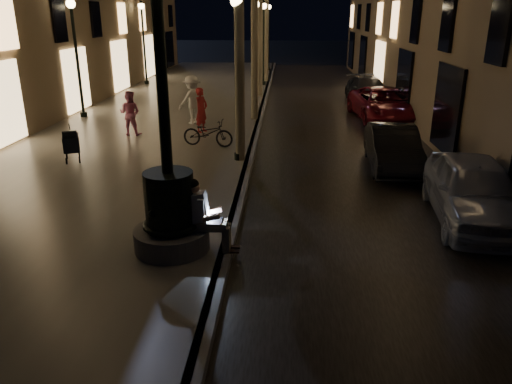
# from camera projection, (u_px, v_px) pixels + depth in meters

# --- Properties ---
(ground) EXTENTS (120.00, 120.00, 0.00)m
(ground) POSITION_uv_depth(u_px,v_px,m) (261.00, 119.00, 21.57)
(ground) COLOR black
(ground) RESTS_ON ground
(cobble_lane) EXTENTS (6.00, 45.00, 0.02)m
(cobble_lane) POSITION_uv_depth(u_px,v_px,m) (330.00, 119.00, 21.39)
(cobble_lane) COLOR black
(cobble_lane) RESTS_ON ground
(promenade) EXTENTS (8.00, 45.00, 0.20)m
(promenade) POSITION_uv_depth(u_px,v_px,m) (169.00, 115.00, 21.76)
(promenade) COLOR #69655D
(promenade) RESTS_ON ground
(curb_strip) EXTENTS (0.25, 45.00, 0.20)m
(curb_strip) POSITION_uv_depth(u_px,v_px,m) (261.00, 116.00, 21.53)
(curb_strip) COLOR #59595B
(curb_strip) RESTS_ON ground
(fountain_lamppost) EXTENTS (1.40, 1.40, 5.21)m
(fountain_lamppost) POSITION_uv_depth(u_px,v_px,m) (169.00, 198.00, 9.01)
(fountain_lamppost) COLOR #59595B
(fountain_lamppost) RESTS_ON promenade
(seated_man_laptop) EXTENTS (1.01, 0.34, 1.38)m
(seated_man_laptop) POSITION_uv_depth(u_px,v_px,m) (203.00, 213.00, 9.08)
(seated_man_laptop) COLOR gray
(seated_man_laptop) RESTS_ON promenade
(lamp_curb_a) EXTENTS (0.36, 0.36, 4.81)m
(lamp_curb_a) POSITION_uv_depth(u_px,v_px,m) (238.00, 55.00, 13.91)
(lamp_curb_a) COLOR black
(lamp_curb_a) RESTS_ON promenade
(lamp_curb_b) EXTENTS (0.36, 0.36, 4.81)m
(lamp_curb_b) POSITION_uv_depth(u_px,v_px,m) (255.00, 39.00, 21.41)
(lamp_curb_b) COLOR black
(lamp_curb_b) RESTS_ON promenade
(lamp_curb_c) EXTENTS (0.36, 0.36, 4.81)m
(lamp_curb_c) POSITION_uv_depth(u_px,v_px,m) (264.00, 32.00, 28.91)
(lamp_curb_c) COLOR black
(lamp_curb_c) RESTS_ON promenade
(lamp_curb_d) EXTENTS (0.36, 0.36, 4.81)m
(lamp_curb_d) POSITION_uv_depth(u_px,v_px,m) (268.00, 27.00, 36.42)
(lamp_curb_d) COLOR black
(lamp_curb_d) RESTS_ON promenade
(lamp_left_b) EXTENTS (0.36, 0.36, 4.81)m
(lamp_left_b) POSITION_uv_depth(u_px,v_px,m) (75.00, 41.00, 19.93)
(lamp_left_b) COLOR black
(lamp_left_b) RESTS_ON promenade
(lamp_left_c) EXTENTS (0.36, 0.36, 4.81)m
(lamp_left_c) POSITION_uv_depth(u_px,v_px,m) (143.00, 32.00, 29.31)
(lamp_left_c) COLOR black
(lamp_left_c) RESTS_ON promenade
(stroller) EXTENTS (0.70, 1.06, 1.08)m
(stroller) POSITION_uv_depth(u_px,v_px,m) (71.00, 143.00, 14.60)
(stroller) COLOR black
(stroller) RESTS_ON promenade
(car_front) EXTENTS (2.10, 4.34, 1.43)m
(car_front) POSITION_uv_depth(u_px,v_px,m) (473.00, 190.00, 10.87)
(car_front) COLOR #B1B4BA
(car_front) RESTS_ON ground
(car_second) EXTENTS (1.49, 3.84, 1.25)m
(car_second) POSITION_uv_depth(u_px,v_px,m) (393.00, 148.00, 14.56)
(car_second) COLOR black
(car_second) RESTS_ON ground
(car_third) EXTENTS (2.68, 5.08, 1.36)m
(car_third) POSITION_uv_depth(u_px,v_px,m) (384.00, 104.00, 20.98)
(car_third) COLOR maroon
(car_third) RESTS_ON ground
(car_rear) EXTENTS (2.10, 4.44, 1.25)m
(car_rear) POSITION_uv_depth(u_px,v_px,m) (368.00, 90.00, 25.10)
(car_rear) COLOR #303035
(car_rear) RESTS_ON ground
(pedestrian_red) EXTENTS (0.60, 0.69, 1.61)m
(pedestrian_red) POSITION_uv_depth(u_px,v_px,m) (201.00, 110.00, 18.06)
(pedestrian_red) COLOR #AF2324
(pedestrian_red) RESTS_ON promenade
(pedestrian_pink) EXTENTS (0.82, 0.67, 1.57)m
(pedestrian_pink) POSITION_uv_depth(u_px,v_px,m) (130.00, 113.00, 17.64)
(pedestrian_pink) COLOR #D26F98
(pedestrian_pink) RESTS_ON promenade
(pedestrian_white) EXTENTS (1.34, 1.33, 1.86)m
(pedestrian_white) POSITION_uv_depth(u_px,v_px,m) (192.00, 100.00, 19.40)
(pedestrian_white) COLOR silver
(pedestrian_white) RESTS_ON promenade
(bicycle) EXTENTS (1.77, 0.90, 0.89)m
(bicycle) POSITION_uv_depth(u_px,v_px,m) (208.00, 133.00, 16.26)
(bicycle) COLOR black
(bicycle) RESTS_ON promenade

